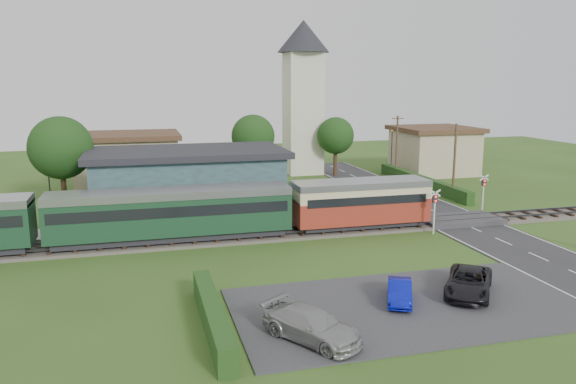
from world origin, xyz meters
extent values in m
plane|color=#2D4C19|center=(0.00, 0.00, 0.00)|extent=(120.00, 120.00, 0.00)
cube|color=#4C443D|center=(0.00, 2.00, 0.10)|extent=(76.00, 3.20, 0.20)
cube|color=#3F3F47|center=(0.00, 1.28, 0.42)|extent=(76.00, 0.08, 0.15)
cube|color=#3F3F47|center=(0.00, 2.72, 0.42)|extent=(76.00, 0.08, 0.15)
cube|color=#28282B|center=(10.00, 0.00, 0.03)|extent=(6.00, 70.00, 0.05)
cube|color=#333335|center=(-1.50, -12.00, 0.04)|extent=(17.00, 9.00, 0.08)
cube|color=#333335|center=(10.00, 2.00, 0.23)|extent=(6.20, 3.40, 0.45)
cube|color=gray|center=(-10.00, 5.20, 0.23)|extent=(30.00, 3.00, 0.45)
cube|color=beige|center=(-18.00, 5.20, 1.65)|extent=(2.00, 2.00, 2.40)
cube|color=#232328|center=(-18.00, 5.20, 2.93)|extent=(2.30, 2.30, 0.15)
cube|color=#30434A|center=(-10.00, 11.00, 2.40)|extent=(15.00, 8.00, 4.80)
cube|color=#232328|center=(-10.00, 11.00, 5.05)|extent=(16.00, 9.00, 0.50)
cube|color=#232328|center=(-10.00, 7.06, 1.10)|extent=(1.20, 0.12, 2.20)
cube|color=black|center=(-15.00, 7.06, 2.40)|extent=(1.00, 0.12, 1.20)
cube|color=black|center=(-13.00, 7.06, 2.40)|extent=(1.00, 0.12, 1.20)
cube|color=black|center=(-7.00, 7.06, 2.40)|extent=(1.00, 0.12, 1.20)
cube|color=black|center=(-5.00, 7.06, 2.40)|extent=(1.00, 0.12, 1.20)
cube|color=#232328|center=(1.72, 2.00, 0.59)|extent=(9.00, 2.20, 0.50)
cube|color=maroon|center=(1.72, 2.00, 1.59)|extent=(10.00, 2.80, 1.80)
cube|color=beige|center=(1.72, 2.00, 2.84)|extent=(10.00, 2.82, 0.90)
cube|color=black|center=(1.72, 2.00, 2.49)|extent=(9.00, 2.88, 0.60)
cube|color=gray|center=(1.72, 2.00, 3.49)|extent=(10.00, 2.90, 0.45)
cube|color=#232328|center=(-11.88, 2.00, 0.59)|extent=(15.20, 2.20, 0.50)
cube|color=#163A22|center=(-11.88, 2.00, 2.09)|extent=(16.00, 2.80, 2.60)
cube|color=black|center=(-11.88, 2.00, 2.49)|extent=(15.40, 2.86, 0.70)
cube|color=gray|center=(-11.88, 2.00, 3.49)|extent=(16.00, 2.90, 0.50)
cube|color=beige|center=(5.00, 28.00, 7.00)|extent=(4.00, 4.00, 14.00)
cone|color=#232328|center=(5.00, 28.00, 15.80)|extent=(6.00, 6.00, 3.60)
cube|color=tan|center=(-15.00, 25.00, 2.50)|extent=(10.00, 8.00, 5.00)
cube|color=#472D1E|center=(-15.00, 25.00, 5.25)|extent=(10.80, 8.80, 0.50)
cube|color=tan|center=(20.00, 24.00, 2.50)|extent=(8.00, 8.00, 5.00)
cube|color=#472D1E|center=(20.00, 24.00, 5.25)|extent=(8.80, 8.80, 0.50)
cube|color=#193814|center=(-11.00, -12.00, 0.60)|extent=(0.80, 9.00, 1.20)
cube|color=#193814|center=(14.20, 16.00, 0.60)|extent=(0.80, 18.00, 1.20)
cube|color=#193814|center=(-10.00, 15.50, 0.65)|extent=(22.00, 0.80, 1.30)
cylinder|color=#332316|center=(-20.00, 14.00, 2.06)|extent=(0.44, 0.44, 4.12)
sphere|color=#143311|center=(-20.00, 14.00, 5.40)|extent=(5.20, 5.20, 5.20)
cylinder|color=#332316|center=(-2.00, 23.00, 1.93)|extent=(0.44, 0.44, 3.85)
sphere|color=#143311|center=(-2.00, 23.00, 5.04)|extent=(4.60, 4.60, 4.60)
cylinder|color=#332316|center=(8.00, 25.00, 1.79)|extent=(0.44, 0.44, 3.58)
sphere|color=#143311|center=(8.00, 25.00, 4.68)|extent=(4.20, 4.20, 4.20)
cylinder|color=#473321|center=(14.20, 10.00, 3.50)|extent=(0.22, 0.22, 7.00)
cube|color=#473321|center=(14.20, 10.00, 6.70)|extent=(1.40, 0.10, 0.10)
cylinder|color=#473321|center=(14.20, 22.00, 3.50)|extent=(0.22, 0.22, 7.00)
cube|color=#473321|center=(14.20, 22.00, 6.70)|extent=(1.40, 0.10, 0.10)
cylinder|color=silver|center=(6.40, -0.40, 1.50)|extent=(0.12, 0.12, 3.00)
cube|color=#232328|center=(6.40, -0.40, 2.60)|extent=(0.35, 0.18, 0.55)
sphere|color=#FF190C|center=(6.40, -0.52, 2.75)|extent=(0.14, 0.14, 0.14)
sphere|color=#FF190C|center=(6.40, -0.52, 2.45)|extent=(0.14, 0.14, 0.14)
cube|color=silver|center=(6.40, -0.40, 3.00)|extent=(0.84, 0.05, 0.55)
cube|color=silver|center=(6.40, -0.40, 3.00)|extent=(0.84, 0.05, 0.55)
cylinder|color=silver|center=(13.60, 4.40, 1.50)|extent=(0.12, 0.12, 3.00)
cube|color=#232328|center=(13.60, 4.40, 2.60)|extent=(0.35, 0.18, 0.55)
sphere|color=#FF190C|center=(13.60, 4.28, 2.75)|extent=(0.14, 0.14, 0.14)
sphere|color=#FF190C|center=(13.60, 4.28, 2.45)|extent=(0.14, 0.14, 0.14)
cube|color=silver|center=(13.60, 4.40, 3.00)|extent=(0.84, 0.05, 0.55)
cube|color=silver|center=(13.60, 4.40, 3.00)|extent=(0.84, 0.05, 0.55)
cylinder|color=#3F3F47|center=(-22.00, 20.00, 2.50)|extent=(0.14, 0.14, 5.00)
sphere|color=orange|center=(-22.00, 20.00, 5.00)|extent=(0.30, 0.30, 0.30)
cylinder|color=#3F3F47|center=(16.00, 27.00, 2.50)|extent=(0.14, 0.14, 5.00)
sphere|color=orange|center=(16.00, 27.00, 5.00)|extent=(0.30, 0.30, 0.30)
imported|color=navy|center=(10.14, 12.86, 0.56)|extent=(3.02, 1.24, 1.03)
imported|color=#0A13A8|center=(-1.68, -11.47, 0.62)|extent=(2.41, 3.44, 1.08)
imported|color=#999999|center=(-7.13, -14.32, 0.75)|extent=(4.13, 4.88, 1.34)
imported|color=black|center=(2.20, -11.44, 0.72)|extent=(4.47, 4.98, 1.29)
imported|color=gray|center=(-1.48, 5.42, 1.31)|extent=(0.69, 0.52, 1.71)
imported|color=gray|center=(-16.77, 4.70, 1.27)|extent=(0.66, 0.83, 1.63)
camera|label=1|loc=(-13.80, -35.35, 10.85)|focal=35.00mm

